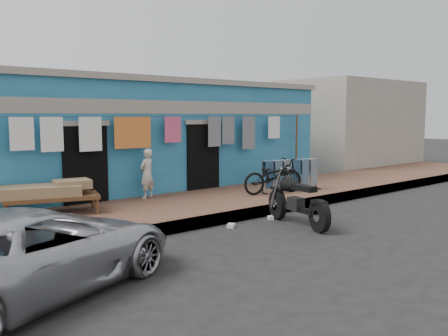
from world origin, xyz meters
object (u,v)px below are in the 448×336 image
charpoy (52,198)px  jeans_rack (290,175)px  car (35,249)px  seated_person (147,174)px  motorcycle (297,199)px  bicycle (273,172)px

charpoy → jeans_rack: size_ratio=1.15×
charpoy → car: bearing=-113.1°
seated_person → motorcycle: seated_person is taller
seated_person → charpoy: size_ratio=0.57×
jeans_rack → car: bearing=-161.7°
car → charpoy: bearing=-44.4°
car → charpoy: (1.59, 3.72, -0.01)m
bicycle → seated_person: bearing=75.9°
seated_person → jeans_rack: (3.64, -1.53, -0.18)m
charpoy → motorcycle: bearing=-39.7°
jeans_rack → seated_person: bearing=157.2°
bicycle → motorcycle: bicycle is taller
bicycle → jeans_rack: 0.69m
car → motorcycle: 5.60m
jeans_rack → charpoy: bearing=169.5°
seated_person → bicycle: (2.96, -1.54, -0.05)m
bicycle → charpoy: (-5.51, 1.15, -0.23)m
motorcycle → charpoy: size_ratio=0.84×
seated_person → motorcycle: (1.45, -3.71, -0.30)m
seated_person → charpoy: seated_person is taller
seated_person → bicycle: size_ratio=0.71×
bicycle → charpoy: 5.63m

